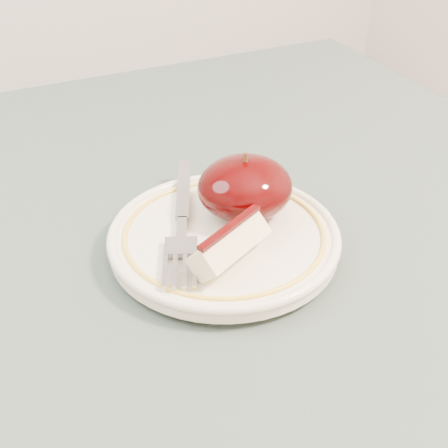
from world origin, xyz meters
name	(u,v)px	position (x,y,z in m)	size (l,w,h in m)	color
table	(180,342)	(0.00, 0.00, 0.66)	(0.90, 0.90, 0.75)	brown
plate	(224,237)	(0.05, 0.01, 0.76)	(0.20, 0.20, 0.02)	#EFE3C9
apple_half	(245,187)	(0.08, 0.03, 0.79)	(0.08, 0.08, 0.06)	black
apple_wedge	(230,245)	(0.03, -0.03, 0.78)	(0.08, 0.06, 0.04)	beige
fork	(182,220)	(0.02, 0.03, 0.77)	(0.10, 0.19, 0.00)	gray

